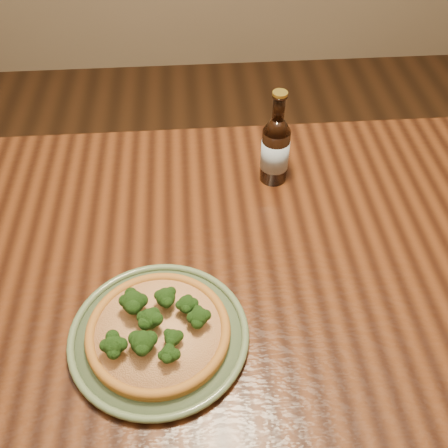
{
  "coord_description": "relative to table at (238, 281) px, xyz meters",
  "views": [
    {
      "loc": [
        -0.09,
        -0.61,
        1.58
      ],
      "look_at": [
        -0.03,
        0.12,
        0.82
      ],
      "focal_mm": 42.0,
      "sensor_mm": 36.0,
      "label": 1
    }
  ],
  "objects": [
    {
      "name": "pizza",
      "position": [
        -0.16,
        -0.19,
        0.12
      ],
      "size": [
        0.26,
        0.26,
        0.07
      ],
      "rotation": [
        0.0,
        0.0,
        0.38
      ],
      "color": "#AE6E27",
      "rests_on": "plate"
    },
    {
      "name": "beer_bottle",
      "position": [
        0.1,
        0.23,
        0.18
      ],
      "size": [
        0.06,
        0.06,
        0.24
      ],
      "rotation": [
        0.0,
        0.0,
        -0.24
      ],
      "color": "black",
      "rests_on": "table"
    },
    {
      "name": "plate",
      "position": [
        -0.16,
        -0.19,
        0.1
      ],
      "size": [
        0.33,
        0.33,
        0.02
      ],
      "rotation": [
        0.0,
        0.0,
        -0.08
      ],
      "color": "#5B704D",
      "rests_on": "table"
    },
    {
      "name": "ground",
      "position": [
        0.0,
        -0.1,
        -0.66
      ],
      "size": [
        4.5,
        4.5,
        0.0
      ],
      "primitive_type": "plane",
      "color": "#382111",
      "rests_on": "ground"
    },
    {
      "name": "table",
      "position": [
        0.0,
        0.0,
        0.0
      ],
      "size": [
        1.6,
        0.9,
        0.75
      ],
      "color": "#47220F",
      "rests_on": "ground"
    }
  ]
}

